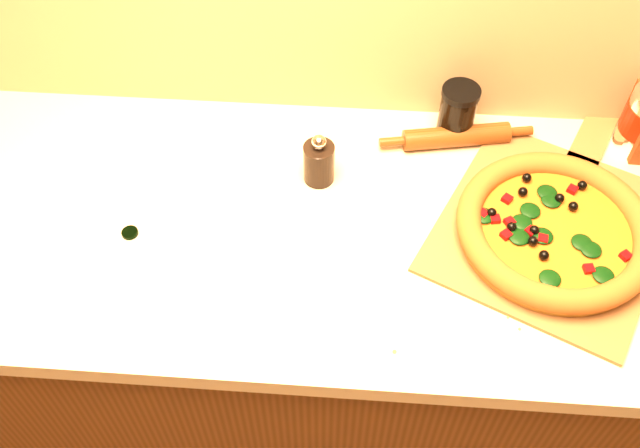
{
  "coord_description": "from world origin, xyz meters",
  "views": [
    {
      "loc": [
        0.14,
        0.58,
        1.98
      ],
      "look_at": [
        0.08,
        1.38,
        0.96
      ],
      "focal_mm": 40.0,
      "sensor_mm": 36.0,
      "label": 1
    }
  ],
  "objects": [
    {
      "name": "pizza",
      "position": [
        0.52,
        1.42,
        0.93
      ],
      "size": [
        0.37,
        0.37,
        0.05
      ],
      "color": "gold",
      "rests_on": "pizza_peel"
    },
    {
      "name": "pizza_peel",
      "position": [
        0.53,
        1.45,
        0.9
      ],
      "size": [
        0.54,
        0.63,
        0.01
      ],
      "rotation": [
        0.0,
        0.0,
        -0.45
      ],
      "color": "brown",
      "rests_on": "countertop"
    },
    {
      "name": "pepper_grinder",
      "position": [
        0.07,
        1.54,
        0.95
      ],
      "size": [
        0.06,
        0.06,
        0.12
      ],
      "color": "black",
      "rests_on": "countertop"
    },
    {
      "name": "rolling_pin",
      "position": [
        0.35,
        1.66,
        0.92
      ],
      "size": [
        0.32,
        0.08,
        0.04
      ],
      "rotation": [
        0.0,
        0.0,
        0.18
      ],
      "color": "#572D0E",
      "rests_on": "countertop"
    },
    {
      "name": "cabinet",
      "position": [
        0.0,
        1.43,
        0.43
      ],
      "size": [
        2.8,
        0.65,
        0.86
      ],
      "primitive_type": "cube",
      "color": "#4E2D10",
      "rests_on": "ground"
    },
    {
      "name": "countertop",
      "position": [
        0.0,
        1.43,
        0.88
      ],
      "size": [
        2.84,
        0.68,
        0.04
      ],
      "primitive_type": "cube",
      "color": "#BCAE93",
      "rests_on": "cabinet"
    },
    {
      "name": "dark_jar",
      "position": [
        0.35,
        1.68,
        0.96
      ],
      "size": [
        0.08,
        0.08,
        0.13
      ],
      "color": "black",
      "rests_on": "countertop"
    },
    {
      "name": "bottle_cap",
      "position": [
        -0.28,
        1.37,
        0.9
      ],
      "size": [
        0.03,
        0.03,
        0.01
      ],
      "primitive_type": "cylinder",
      "rotation": [
        0.0,
        0.0,
        0.11
      ],
      "color": "black",
      "rests_on": "countertop"
    }
  ]
}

